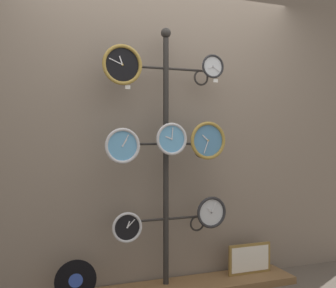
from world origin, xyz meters
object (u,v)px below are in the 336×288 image
object	(u,v)px
clock_top_right	(213,66)
clock_middle_right	(208,141)
picture_frame	(250,259)
vinyl_record	(76,280)
clock_bottom_right	(211,212)
display_stand	(166,192)
clock_top_left	(122,65)
clock_middle_left	(122,146)
clock_middle_center	(171,139)
clock_bottom_left	(127,227)

from	to	relation	value
clock_top_right	clock_middle_right	world-z (taller)	clock_top_right
picture_frame	vinyl_record	bearing A→B (deg)	-177.45
clock_bottom_right	vinyl_record	size ratio (longest dim) A/B	0.87
clock_top_right	picture_frame	size ratio (longest dim) A/B	0.48
clock_middle_right	vinyl_record	size ratio (longest dim) A/B	1.02
clock_middle_right	clock_bottom_right	size ratio (longest dim) A/B	1.18
vinyl_record	picture_frame	size ratio (longest dim) A/B	0.74
display_stand	clock_top_left	bearing A→B (deg)	-166.22
clock_top_left	vinyl_record	bearing A→B (deg)	-179.65
clock_top_left	clock_top_right	distance (m)	0.76
clock_middle_left	picture_frame	xyz separation A→B (m)	(1.16, 0.08, -1.00)
clock_middle_left	display_stand	bearing A→B (deg)	16.21
display_stand	clock_middle_left	size ratio (longest dim) A/B	7.91
clock_bottom_right	vinyl_record	bearing A→B (deg)	-179.08
display_stand	vinyl_record	size ratio (longest dim) A/B	7.03
clock_middle_left	clock_top_right	bearing A→B (deg)	1.90
clock_top_right	clock_middle_right	xyz separation A→B (m)	(-0.06, -0.03, -0.61)
clock_middle_center	picture_frame	world-z (taller)	clock_middle_center
clock_middle_left	clock_bottom_left	bearing A→B (deg)	19.06
clock_middle_left	clock_top_left	bearing A→B (deg)	76.97
clock_top_right	clock_middle_left	world-z (taller)	clock_top_right
clock_middle_right	clock_bottom_left	distance (m)	0.94
display_stand	clock_top_right	distance (m)	1.09
clock_bottom_left	vinyl_record	bearing A→B (deg)	179.48
picture_frame	clock_top_left	bearing A→B (deg)	-176.78
clock_middle_center	clock_middle_right	bearing A→B (deg)	-2.31
display_stand	clock_middle_right	distance (m)	0.54
clock_middle_left	clock_bottom_right	size ratio (longest dim) A/B	1.03
vinyl_record	clock_bottom_right	bearing A→B (deg)	0.92
clock_top_left	clock_bottom_right	bearing A→B (deg)	1.18
clock_middle_right	clock_bottom_right	distance (m)	0.60
clock_middle_left	clock_middle_center	xyz separation A→B (m)	(0.40, 0.01, 0.05)
clock_middle_center	clock_bottom_right	xyz separation A→B (m)	(0.36, 0.02, -0.61)
clock_top_left	clock_bottom_right	xyz separation A→B (m)	(0.75, 0.02, -1.16)
clock_top_left	vinyl_record	distance (m)	1.62
clock_middle_center	picture_frame	size ratio (longest dim) A/B	0.63
display_stand	clock_top_left	world-z (taller)	display_stand
clock_middle_center	vinyl_record	xyz separation A→B (m)	(-0.74, 0.01, -1.03)
clock_top_left	clock_bottom_right	distance (m)	1.39
display_stand	clock_top_right	world-z (taller)	display_stand
clock_top_left	clock_top_right	size ratio (longest dim) A/B	1.57
clock_top_right	clock_middle_left	bearing A→B (deg)	-178.10
clock_top_right	clock_bottom_left	distance (m)	1.46
display_stand	vinyl_record	bearing A→B (deg)	-172.52
display_stand	clock_bottom_right	size ratio (longest dim) A/B	8.12
clock_top_left	clock_middle_left	distance (m)	0.61
clock_middle_center	clock_bottom_left	world-z (taller)	clock_middle_center
display_stand	clock_middle_right	world-z (taller)	display_stand
clock_top_right	clock_middle_center	bearing A→B (deg)	-177.53
clock_middle_left	vinyl_record	world-z (taller)	clock_middle_left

